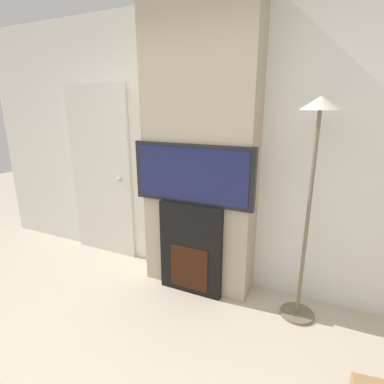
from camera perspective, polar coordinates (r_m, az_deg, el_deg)
name	(u,v)px	position (r m, az deg, el deg)	size (l,w,h in m)	color
wall_back	(208,150)	(2.98, 3.02, 7.98)	(6.00, 0.06, 2.70)	silver
chimney_breast	(200,153)	(2.80, 1.48, 7.48)	(1.07, 0.34, 2.70)	tan
fireplace	(192,248)	(2.93, -0.01, -10.70)	(0.62, 0.15, 0.90)	black
television	(192,174)	(2.68, -0.03, 3.37)	(1.15, 0.07, 0.55)	black
floor_lamp	(314,159)	(2.45, 22.29, 5.84)	(0.30, 0.30, 1.84)	#726651
entry_door	(101,173)	(3.71, -16.99, 3.48)	(0.85, 0.09, 2.01)	silver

